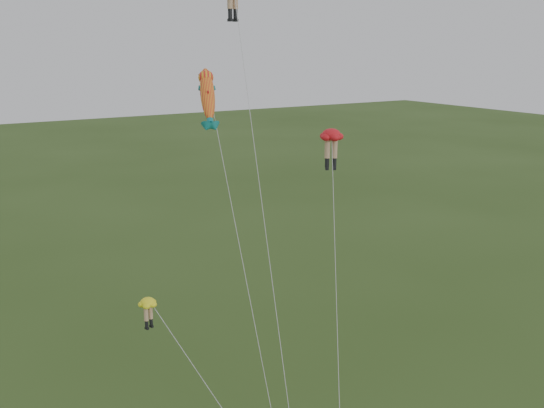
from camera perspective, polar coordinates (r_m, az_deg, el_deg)
legs_kite_red_mid at (r=37.10m, az=5.61°, el=5.89°), size 5.56×8.50×15.14m
legs_kite_yellow at (r=30.75m, az=-11.15°, el=-9.92°), size 4.38×5.05×8.04m
fish_kite at (r=33.99m, az=-6.06°, el=10.09°), size 1.82×9.58×19.03m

